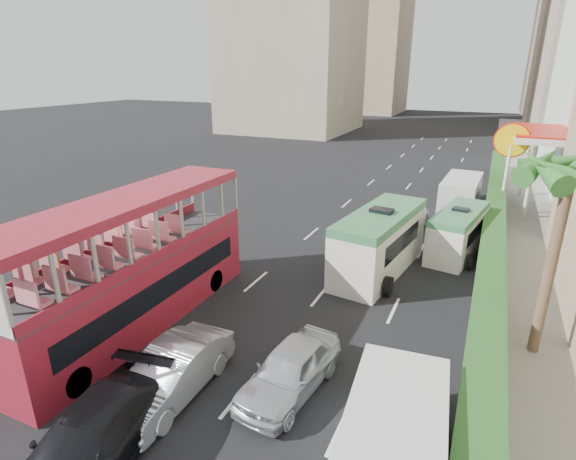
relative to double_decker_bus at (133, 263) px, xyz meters
The scene contains 14 objects.
ground_plane 6.51m from the double_decker_bus, ahead, with size 200.00×200.00×0.00m, color black.
double_decker_bus is the anchor object (origin of this frame).
car_silver_lane_a 5.33m from the double_decker_bus, 36.67° to the right, with size 1.64×4.69×1.55m, color silver.
car_silver_lane_b 7.44m from the double_decker_bus, ahead, with size 1.74×4.33×1.48m, color silver.
van_asset 16.68m from the double_decker_bus, 64.83° to the left, with size 2.27×4.92×1.37m, color silver.
minibus_near 11.23m from the double_decker_bus, 49.49° to the left, with size 2.27×6.80×3.02m, color silver.
minibus_far 16.33m from the double_decker_bus, 49.74° to the left, with size 1.80×5.41×2.40m, color silver.
panel_van_far 23.25m from the double_decker_bus, 64.51° to the left, with size 2.23×5.59×2.23m, color silver.
sidewalk 29.26m from the double_decker_bus, 59.04° to the left, with size 6.00×120.00×0.18m, color #99968C.
kerb_wall 18.66m from the double_decker_bus, 48.93° to the left, with size 0.30×44.00×1.00m, color silver.
hedge 18.60m from the double_decker_bus, 48.93° to the left, with size 1.10×44.00×0.70m, color #2D6626.
palm_tree 14.39m from the double_decker_bus, 16.16° to the left, with size 0.36×0.36×6.40m, color brown.
shell_station 28.02m from the double_decker_bus, 55.18° to the left, with size 6.50×8.00×5.50m, color silver.
tower_far_b 107.94m from the double_decker_bus, 77.53° to the left, with size 14.00×14.00×40.00m, color tan.
Camera 1 is at (5.55, -11.50, 9.38)m, focal length 28.00 mm.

